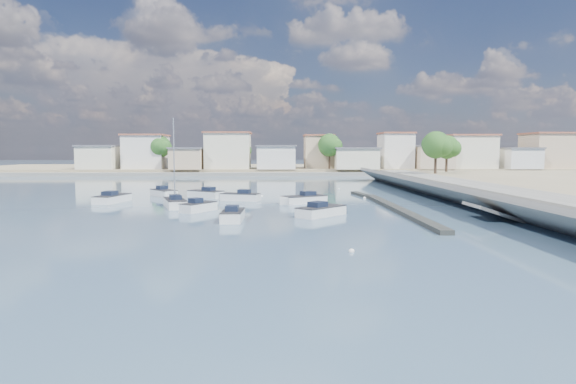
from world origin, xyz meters
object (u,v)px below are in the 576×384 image
object	(u,v)px
motorboat_b	(200,207)
motorboat_a	(233,216)
motorboat_e	(114,199)
motorboat_h	(323,211)
motorboat_f	(204,194)
motorboat_g	(164,193)
motorboat_c	(239,197)
sailboat	(175,203)
motorboat_d	(302,200)

from	to	relation	value
motorboat_b	motorboat_a	bearing A→B (deg)	-58.79
motorboat_a	motorboat_e	size ratio (longest dim) A/B	0.82
motorboat_a	motorboat_h	xyz separation A→B (m)	(7.54, 2.52, -0.00)
motorboat_e	motorboat_f	size ratio (longest dim) A/B	1.19
motorboat_f	motorboat_h	size ratio (longest dim) A/B	0.99
motorboat_g	motorboat_a	bearing A→B (deg)	-63.52
motorboat_c	sailboat	world-z (taller)	sailboat
motorboat_f	motorboat_d	bearing A→B (deg)	-31.36
motorboat_h	motorboat_a	bearing A→B (deg)	-161.56
motorboat_c	motorboat_h	distance (m)	15.04
motorboat_b	motorboat_g	bearing A→B (deg)	114.42
motorboat_d	motorboat_h	world-z (taller)	same
sailboat	motorboat_f	bearing A→B (deg)	80.81
motorboat_b	motorboat_f	size ratio (longest dim) A/B	0.83
motorboat_e	sailboat	bearing A→B (deg)	-31.14
motorboat_b	motorboat_d	xyz separation A→B (m)	(9.84, 6.22, -0.00)
motorboat_f	motorboat_b	bearing A→B (deg)	-83.50
motorboat_e	motorboat_g	xyz separation A→B (m)	(4.04, 6.32, 0.00)
motorboat_h	sailboat	size ratio (longest dim) A/B	0.53
sailboat	motorboat_e	bearing A→B (deg)	148.86
motorboat_a	motorboat_f	size ratio (longest dim) A/B	0.98
motorboat_a	motorboat_c	distance (m)	15.15
motorboat_a	motorboat_b	xyz separation A→B (m)	(-3.55, 5.86, -0.00)
motorboat_h	motorboat_c	bearing A→B (deg)	122.97
motorboat_f	motorboat_g	size ratio (longest dim) A/B	1.03
motorboat_b	motorboat_g	xyz separation A→B (m)	(-6.51, 14.33, 0.00)
sailboat	motorboat_h	bearing A→B (deg)	-25.77
motorboat_f	motorboat_c	bearing A→B (deg)	-41.23
motorboat_c	motorboat_e	size ratio (longest dim) A/B	0.87
motorboat_h	motorboat_d	bearing A→B (deg)	97.43
motorboat_d	motorboat_e	bearing A→B (deg)	174.98
motorboat_f	sailboat	distance (m)	9.77
motorboat_b	motorboat_f	bearing A→B (deg)	96.50
motorboat_c	sailboat	distance (m)	8.31
motorboat_b	motorboat_e	size ratio (longest dim) A/B	0.69
motorboat_b	sailboat	size ratio (longest dim) A/B	0.43
motorboat_d	motorboat_b	bearing A→B (deg)	-147.70
motorboat_a	motorboat_d	world-z (taller)	same
motorboat_f	motorboat_g	world-z (taller)	same
motorboat_a	motorboat_e	distance (m)	19.78
motorboat_h	sailboat	bearing A→B (deg)	154.23
motorboat_b	motorboat_h	size ratio (longest dim) A/B	0.81
motorboat_e	motorboat_c	bearing A→B (deg)	5.37
motorboat_g	motorboat_b	bearing A→B (deg)	-65.58
motorboat_c	motorboat_h	xyz separation A→B (m)	(8.19, -12.62, -0.00)
motorboat_c	motorboat_g	xyz separation A→B (m)	(-9.41, 5.05, 0.00)
motorboat_g	motorboat_f	bearing A→B (deg)	-13.44
motorboat_c	motorboat_e	distance (m)	13.51
motorboat_d	sailboat	world-z (taller)	sailboat
motorboat_f	sailboat	world-z (taller)	sailboat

